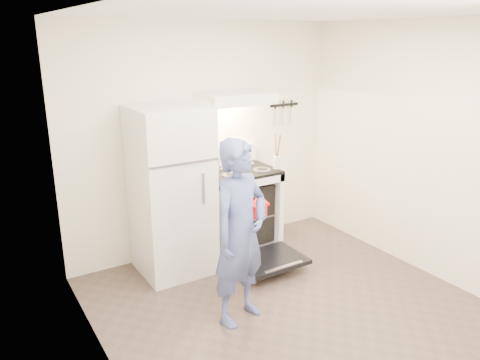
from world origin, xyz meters
name	(u,v)px	position (x,y,z in m)	size (l,w,h in m)	color
floor	(306,319)	(0.00, 0.00, 0.00)	(3.60, 3.60, 0.00)	#4C3C35
back_wall	(206,139)	(0.00, 1.80, 1.25)	(3.20, 0.02, 2.50)	beige
refrigerator	(171,191)	(-0.58, 1.45, 0.85)	(0.70, 0.70, 1.70)	silver
stove_body	(239,212)	(0.23, 1.48, 0.46)	(0.76, 0.65, 0.92)	silver
cooktop	(239,171)	(0.23, 1.48, 0.94)	(0.76, 0.65, 0.03)	black
backsplash	(226,155)	(0.23, 1.76, 1.05)	(0.76, 0.07, 0.20)	silver
oven_door	(269,260)	(0.23, 0.88, 0.12)	(0.70, 0.54, 0.04)	black
oven_rack	(239,213)	(0.23, 1.48, 0.44)	(0.60, 0.52, 0.01)	gray
range_hood	(235,98)	(0.23, 1.55, 1.71)	(0.76, 0.50, 0.12)	silver
knife_strip	(284,105)	(1.05, 1.79, 1.55)	(0.40, 0.02, 0.03)	black
pizza_stone	(248,214)	(0.29, 1.39, 0.45)	(0.29, 0.29, 0.02)	#875F43
tea_kettle	(212,160)	(-0.06, 1.55, 1.07)	(0.20, 0.17, 0.25)	#BABABF
utensil_jar	(277,162)	(0.55, 1.22, 1.05)	(0.09, 0.09, 0.13)	silver
person	(240,233)	(-0.46, 0.33, 0.79)	(0.58, 0.38, 1.58)	#393F80
dutch_oven	(253,209)	(-0.14, 0.63, 0.84)	(0.32, 0.25, 0.22)	#DC0302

